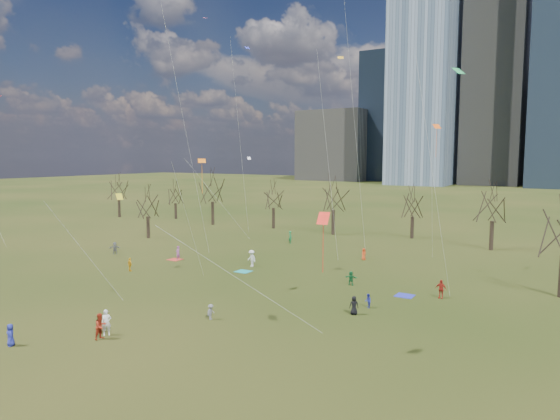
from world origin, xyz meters
The scene contains 21 objects.
ground centered at (0.00, 0.00, 0.00)m, with size 500.00×500.00×0.00m, color black.
downtown_skyline centered at (-2.43, 210.64, 39.01)m, with size 212.50×78.00×118.00m.
bare_tree_row centered at (-0.09, 37.22, 6.12)m, with size 113.04×29.80×9.50m.
blanket_teal centered at (-4.30, 11.27, 0.01)m, with size 1.60×1.50×0.03m, color teal.
blanket_navy centered at (13.85, 11.09, 0.01)m, with size 1.60×1.50×0.03m, color #252DAF.
blanket_crimson centered at (-15.18, 12.09, 0.01)m, with size 1.60×1.50×0.03m, color red.
person_0 centered at (-5.04, -14.45, 0.75)m, with size 0.73×0.48×1.50m, color #232B9B.
person_1 centered at (-1.18, -9.76, 0.92)m, with size 0.67×0.44×1.85m, color white.
person_2 centered at (-0.90, -10.49, 0.92)m, with size 0.89×0.69×1.83m, color #A32A17.
person_3 centered at (2.99, -3.26, 0.61)m, with size 0.79×0.45×1.22m, color slate.
person_4 centered at (-15.09, 4.90, 0.75)m, with size 0.88×0.37×1.50m, color gold.
person_5 centered at (8.14, 12.08, 0.69)m, with size 1.29×0.41×1.39m, color #197339.
person_6 centered at (12.03, 3.65, 0.76)m, with size 0.74×0.48×1.51m, color black.
person_7 centered at (-14.71, 12.15, 0.87)m, with size 0.63×0.41×1.73m, color #AB55A5.
person_8 centered at (12.34, 5.91, 0.60)m, with size 0.59×0.46×1.21m, color #262EA7.
person_9 centered at (-4.96, 13.87, 0.96)m, with size 1.24×0.71×1.91m, color white.
person_10 centered at (16.84, 12.00, 0.85)m, with size 0.99×0.41×1.69m, color #AE2218.
person_11 centered at (-24.28, 10.65, 0.78)m, with size 1.46×0.46×1.57m, color slate.
person_12 centered at (4.71, 24.00, 0.73)m, with size 0.71×0.46×1.45m, color #E44719.
person_13 centered at (-8.84, 29.41, 0.91)m, with size 0.66×0.43×1.81m, color #1C8042.
kites_airborne centered at (-0.35, 10.75, 12.59)m, with size 53.93×41.98×34.04m.
Camera 1 is at (27.16, -32.62, 12.67)m, focal length 32.00 mm.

